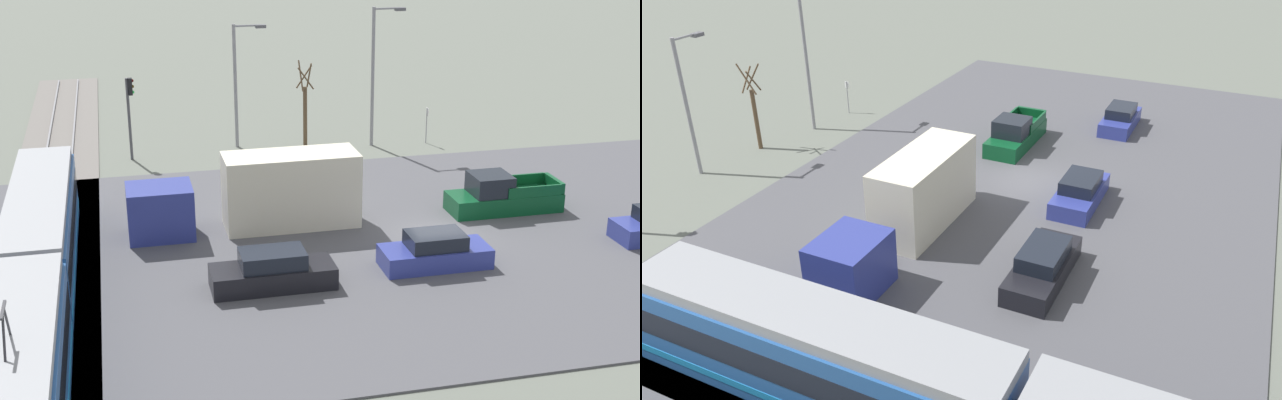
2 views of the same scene
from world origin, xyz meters
TOP-DOWN VIEW (x-y plane):
  - ground_plane at (0.00, 0.00)m, footprint 320.00×320.00m
  - road_surface at (0.00, 0.00)m, footprint 23.56×39.82m
  - rail_bed at (0.00, 16.67)m, footprint 75.63×4.40m
  - light_rail_tram at (-5.69, 16.67)m, footprint 25.51×2.55m
  - box_truck at (2.84, 7.38)m, footprint 2.34×10.27m
  - pickup_truck at (2.32, -4.09)m, footprint 1.96×5.32m
  - sedan_car_1 at (-3.48, 8.00)m, footprint 1.80×4.78m
  - sedan_car_2 at (-3.04, 1.24)m, footprint 1.84×4.43m
  - traffic_light_pole at (15.05, 12.55)m, footprint 0.28×0.47m
  - street_tree at (15.63, 2.47)m, footprint 1.18×0.98m
  - street_lamp_near_crossing at (16.20, 6.24)m, footprint 0.36×1.95m
  - street_lamp_mid_block at (14.69, -1.56)m, footprint 0.36×1.95m
  - no_parking_sign at (14.38, -4.68)m, footprint 0.32×0.08m

SIDE VIEW (x-z plane):
  - ground_plane at x=0.00m, z-range 0.00..0.00m
  - road_surface at x=0.00m, z-range 0.00..0.08m
  - rail_bed at x=0.00m, z-range -0.06..0.16m
  - sedan_car_2 at x=-3.04m, z-range -0.05..1.39m
  - sedan_car_1 at x=-3.48m, z-range -0.05..1.45m
  - pickup_truck at x=2.32m, z-range -0.15..1.71m
  - no_parking_sign at x=14.38m, z-range 0.24..2.39m
  - light_rail_tram at x=-5.69m, z-range -0.53..3.78m
  - box_truck at x=2.84m, z-range -0.05..3.31m
  - street_tree at x=15.63m, z-range -0.22..4.78m
  - traffic_light_pole at x=15.05m, z-range 0.72..5.38m
  - street_lamp_near_crossing at x=16.20m, z-range 0.61..7.83m
  - street_lamp_mid_block at x=14.69m, z-range 0.63..8.76m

